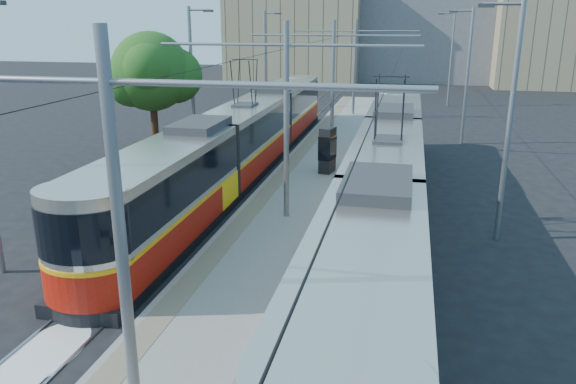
# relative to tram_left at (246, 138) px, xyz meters

# --- Properties ---
(ground) EXTENTS (160.00, 160.00, 0.00)m
(ground) POSITION_rel_tram_left_xyz_m (3.60, -14.95, -1.71)
(ground) COLOR black
(ground) RESTS_ON ground
(platform) EXTENTS (4.00, 50.00, 0.30)m
(platform) POSITION_rel_tram_left_xyz_m (3.60, 2.05, -1.56)
(platform) COLOR gray
(platform) RESTS_ON ground
(tactile_strip_left) EXTENTS (0.70, 50.00, 0.01)m
(tactile_strip_left) POSITION_rel_tram_left_xyz_m (2.15, 2.05, -1.40)
(tactile_strip_left) COLOR gray
(tactile_strip_left) RESTS_ON platform
(tactile_strip_right) EXTENTS (0.70, 50.00, 0.01)m
(tactile_strip_right) POSITION_rel_tram_left_xyz_m (5.05, 2.05, -1.40)
(tactile_strip_right) COLOR gray
(tactile_strip_right) RESTS_ON platform
(rails) EXTENTS (8.71, 70.00, 0.03)m
(rails) POSITION_rel_tram_left_xyz_m (3.60, 2.05, -1.69)
(rails) COLOR gray
(rails) RESTS_ON ground
(tram_left) EXTENTS (2.43, 30.83, 5.50)m
(tram_left) POSITION_rel_tram_left_xyz_m (0.00, 0.00, 0.00)
(tram_left) COLOR black
(tram_left) RESTS_ON ground
(tram_right) EXTENTS (2.43, 29.42, 5.50)m
(tram_right) POSITION_rel_tram_left_xyz_m (7.20, -6.90, 0.15)
(tram_right) COLOR black
(tram_right) RESTS_ON ground
(catenary) EXTENTS (9.20, 70.00, 7.00)m
(catenary) POSITION_rel_tram_left_xyz_m (3.60, -0.80, 2.82)
(catenary) COLOR gray
(catenary) RESTS_ON platform
(street_lamps) EXTENTS (15.18, 38.22, 8.00)m
(street_lamps) POSITION_rel_tram_left_xyz_m (3.60, 6.05, 2.48)
(street_lamps) COLOR gray
(street_lamps) RESTS_ON ground
(shelter) EXTENTS (0.78, 1.08, 2.17)m
(shelter) POSITION_rel_tram_left_xyz_m (4.16, -0.44, -0.27)
(shelter) COLOR black
(shelter) RESTS_ON platform
(tree) EXTENTS (4.65, 4.30, 6.76)m
(tree) POSITION_rel_tram_left_xyz_m (-5.53, 2.21, 2.87)
(tree) COLOR #382314
(tree) RESTS_ON ground
(building_left) EXTENTS (16.32, 12.24, 12.50)m
(building_left) POSITION_rel_tram_left_xyz_m (-6.40, 45.05, 4.55)
(building_left) COLOR #9A8C68
(building_left) RESTS_ON ground
(building_centre) EXTENTS (18.36, 14.28, 16.19)m
(building_centre) POSITION_rel_tram_left_xyz_m (9.60, 49.05, 6.40)
(building_centre) COLOR slate
(building_centre) RESTS_ON ground
(building_right) EXTENTS (14.28, 10.20, 10.46)m
(building_right) POSITION_rel_tram_left_xyz_m (23.60, 43.05, 3.53)
(building_right) COLOR #9A8C68
(building_right) RESTS_ON ground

